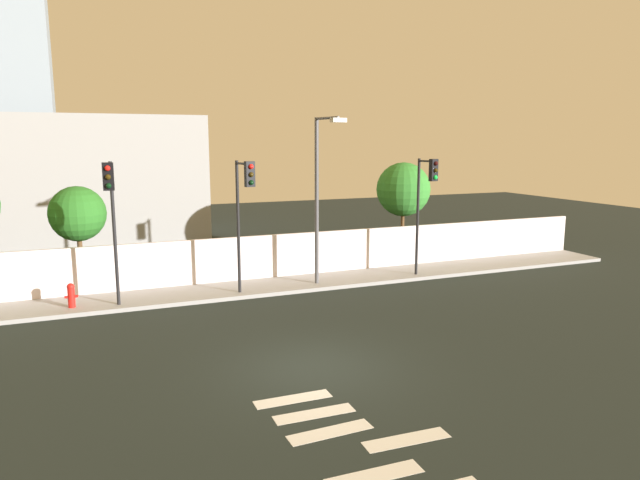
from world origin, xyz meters
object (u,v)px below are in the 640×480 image
at_px(traffic_light_right, 244,199).
at_px(roadside_tree_midleft, 78,214).
at_px(traffic_light_left, 111,204).
at_px(street_lamp_curbside, 320,188).
at_px(roadside_tree_midright, 403,190).
at_px(fire_hydrant, 71,294).
at_px(traffic_light_center, 426,192).

height_order(traffic_light_right, roadside_tree_midleft, traffic_light_right).
bearing_deg(traffic_light_right, traffic_light_left, -179.93).
relative_size(street_lamp_curbside, roadside_tree_midleft, 1.59).
relative_size(street_lamp_curbside, roadside_tree_midright, 1.36).
distance_m(fire_hydrant, roadside_tree_midleft, 3.85).
relative_size(traffic_light_right, fire_hydrant, 5.80).
bearing_deg(fire_hydrant, roadside_tree_midright, 11.27).
distance_m(street_lamp_curbside, roadside_tree_midright, 6.56).
bearing_deg(traffic_light_left, traffic_light_right, 0.07).
bearing_deg(traffic_light_left, traffic_light_center, 0.57).
bearing_deg(traffic_light_left, roadside_tree_midleft, 106.53).
bearing_deg(street_lamp_curbside, fire_hydrant, 178.35).
bearing_deg(street_lamp_curbside, roadside_tree_midleft, 159.94).
bearing_deg(traffic_light_right, street_lamp_curbside, 9.55).
bearing_deg(roadside_tree_midleft, traffic_light_left, -73.47).
bearing_deg(traffic_light_right, roadside_tree_midleft, 146.37).
xyz_separation_m(traffic_light_left, fire_hydrant, (-1.46, 0.81, -3.18)).
xyz_separation_m(street_lamp_curbside, fire_hydrant, (-9.18, 0.26, -3.43)).
xyz_separation_m(traffic_light_right, street_lamp_curbside, (3.18, 0.54, 0.27)).
bearing_deg(traffic_light_center, roadside_tree_midright, 73.58).
height_order(traffic_light_left, traffic_light_right, traffic_light_left).
bearing_deg(fire_hydrant, traffic_light_center, -2.83).
bearing_deg(roadside_tree_midleft, street_lamp_curbside, -20.06).
height_order(traffic_light_left, traffic_light_center, traffic_light_left).
height_order(traffic_light_center, roadside_tree_midright, traffic_light_center).
bearing_deg(traffic_light_center, street_lamp_curbside, 174.83).
bearing_deg(traffic_light_center, fire_hydrant, 177.17).
bearing_deg(street_lamp_curbside, traffic_light_right, -170.45).
relative_size(traffic_light_center, fire_hydrant, 5.79).
height_order(traffic_light_left, fire_hydrant, traffic_light_left).
distance_m(traffic_light_left, traffic_light_center, 12.34).
xyz_separation_m(traffic_light_center, roadside_tree_midleft, (-13.46, 3.65, -0.71)).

